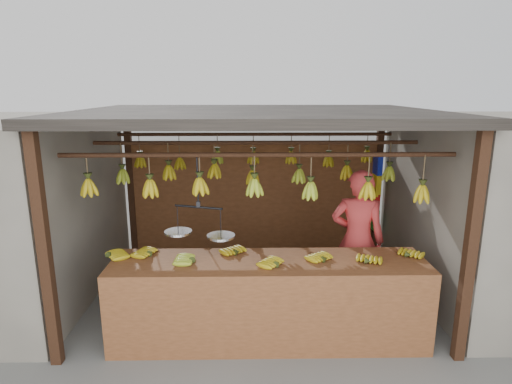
{
  "coord_description": "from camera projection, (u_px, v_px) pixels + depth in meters",
  "views": [
    {
      "loc": [
        -0.09,
        -5.27,
        2.65
      ],
      "look_at": [
        0.0,
        0.3,
        1.3
      ],
      "focal_mm": 30.0,
      "sensor_mm": 36.0,
      "label": 1
    }
  ],
  "objects": [
    {
      "name": "ground",
      "position": [
        256.0,
        291.0,
        5.74
      ],
      "size": [
        80.0,
        80.0,
        0.0
      ],
      "primitive_type": "plane",
      "color": "#5B5B57"
    },
    {
      "name": "stall",
      "position": [
        256.0,
        142.0,
        5.6
      ],
      "size": [
        4.3,
        3.3,
        2.4
      ],
      "color": "black",
      "rests_on": "ground"
    },
    {
      "name": "counter",
      "position": [
        269.0,
        283.0,
        4.39
      ],
      "size": [
        3.48,
        0.75,
        0.96
      ],
      "color": "brown",
      "rests_on": "ground"
    },
    {
      "name": "hanging_bananas",
      "position": [
        256.0,
        172.0,
        5.36
      ],
      "size": [
        3.57,
        2.22,
        0.4
      ],
      "color": "#AD9312",
      "rests_on": "ground"
    },
    {
      "name": "balance_scale",
      "position": [
        199.0,
        230.0,
        4.48
      ],
      "size": [
        0.75,
        0.42,
        0.85
      ],
      "color": "black",
      "rests_on": "ground"
    },
    {
      "name": "vendor",
      "position": [
        357.0,
        240.0,
        5.15
      ],
      "size": [
        0.73,
        0.58,
        1.74
      ],
      "primitive_type": "imported",
      "rotation": [
        0.0,
        0.0,
        2.86
      ],
      "color": "#BF3333",
      "rests_on": "ground"
    },
    {
      "name": "bag_bundles",
      "position": [
        376.0,
        193.0,
        6.84
      ],
      "size": [
        0.08,
        0.26,
        1.25
      ],
      "color": "#1426BF",
      "rests_on": "ground"
    }
  ]
}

